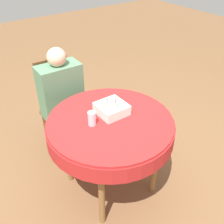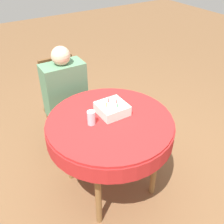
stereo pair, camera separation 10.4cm
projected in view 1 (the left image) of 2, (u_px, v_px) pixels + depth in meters
ground_plane at (111, 184)px, 2.51m from camera, size 12.00×12.00×0.00m
dining_table at (110, 129)px, 2.12m from camera, size 1.03×1.03×0.76m
chair at (60, 104)px, 2.75m from camera, size 0.40×0.40×0.97m
person at (62, 93)px, 2.58m from camera, size 0.42×0.32×1.14m
birthday_cake at (112, 109)px, 2.13m from camera, size 0.23×0.23×0.12m
drinking_glass at (92, 119)px, 1.99m from camera, size 0.06×0.06×0.11m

